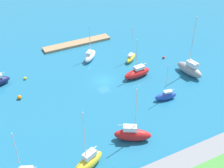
% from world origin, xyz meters
% --- Properties ---
extents(water, '(160.00, 160.00, 0.00)m').
position_xyz_m(water, '(0.00, 0.00, 0.00)').
color(water, '#1E668C').
rests_on(water, ground).
extents(pier_dock, '(18.96, 3.04, 0.64)m').
position_xyz_m(pier_dock, '(-1.54, -19.63, 0.32)').
color(pier_dock, '#997A56').
rests_on(pier_dock, ground).
extents(breakwater, '(68.67, 3.83, 1.09)m').
position_xyz_m(breakwater, '(0.00, 28.02, 0.54)').
color(breakwater, gray).
rests_on(breakwater, ground).
extents(sailboat_white_center_basin, '(5.25, 5.23, 9.30)m').
position_xyz_m(sailboat_white_center_basin, '(-1.26, -10.25, 1.10)').
color(sailboat_white_center_basin, white).
rests_on(sailboat_white_center_basin, water).
extents(sailboat_red_along_channel, '(6.95, 2.80, 9.62)m').
position_xyz_m(sailboat_red_along_channel, '(-7.46, 2.16, 1.16)').
color(sailboat_red_along_channel, red).
rests_on(sailboat_red_along_channel, water).
extents(sailboat_yellow_mid_basin, '(4.52, 3.95, 8.94)m').
position_xyz_m(sailboat_yellow_mid_basin, '(-10.01, -4.99, 0.88)').
color(sailboat_yellow_mid_basin, yellow).
rests_on(sailboat_yellow_mid_basin, water).
extents(sailboat_blue_far_south, '(4.95, 2.22, 8.39)m').
position_xyz_m(sailboat_blue_far_south, '(-8.22, 12.28, 0.94)').
color(sailboat_blue_far_south, '#2347B2').
rests_on(sailboat_blue_far_south, water).
extents(sailboat_gray_far_north, '(3.18, 7.53, 14.15)m').
position_xyz_m(sailboat_gray_far_north, '(-18.85, 6.78, 1.46)').
color(sailboat_gray_far_north, gray).
rests_on(sailboat_gray_far_north, water).
extents(sailboat_red_outer_mooring, '(6.61, 5.02, 10.96)m').
position_xyz_m(sailboat_red_outer_mooring, '(3.94, 19.25, 1.29)').
color(sailboat_red_outer_mooring, red).
rests_on(sailboat_red_outer_mooring, water).
extents(sailboat_yellow_by_breakwater, '(6.52, 4.06, 11.69)m').
position_xyz_m(sailboat_yellow_by_breakwater, '(13.45, 21.47, 1.27)').
color(sailboat_yellow_by_breakwater, yellow).
rests_on(sailboat_yellow_by_breakwater, water).
extents(mooring_buoy_orange, '(0.90, 0.90, 0.90)m').
position_xyz_m(mooring_buoy_orange, '(18.64, -1.93, 0.45)').
color(mooring_buoy_orange, orange).
rests_on(mooring_buoy_orange, water).
extents(mooring_buoy_yellow, '(0.68, 0.68, 0.68)m').
position_xyz_m(mooring_buoy_yellow, '(15.67, -8.78, 0.34)').
color(mooring_buoy_yellow, yellow).
rests_on(mooring_buoy_yellow, water).
extents(mooring_buoy_red, '(0.61, 0.61, 0.61)m').
position_xyz_m(mooring_buoy_red, '(-18.01, -2.16, 0.31)').
color(mooring_buoy_red, red).
rests_on(mooring_buoy_red, water).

